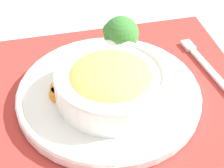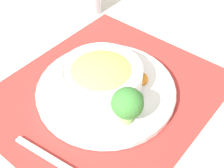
# 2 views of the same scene
# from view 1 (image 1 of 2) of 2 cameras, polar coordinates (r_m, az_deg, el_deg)

# --- Properties ---
(ground_plane) EXTENTS (4.00, 4.00, 0.00)m
(ground_plane) POSITION_cam_1_polar(r_m,az_deg,el_deg) (0.66, -0.50, -2.38)
(ground_plane) COLOR beige
(placemat) EXTENTS (0.53, 0.46, 0.00)m
(placemat) POSITION_cam_1_polar(r_m,az_deg,el_deg) (0.66, -0.50, -2.26)
(placemat) COLOR #B2332D
(placemat) RESTS_ON ground_plane
(plate) EXTENTS (0.32, 0.32, 0.02)m
(plate) POSITION_cam_1_polar(r_m,az_deg,el_deg) (0.65, -0.51, -1.41)
(plate) COLOR white
(plate) RESTS_ON placemat
(bowl) EXTENTS (0.19, 0.19, 0.06)m
(bowl) POSITION_cam_1_polar(r_m,az_deg,el_deg) (0.61, 0.00, 0.30)
(bowl) COLOR white
(bowl) RESTS_ON plate
(broccoli_floret) EXTENTS (0.07, 0.07, 0.08)m
(broccoli_floret) POSITION_cam_1_polar(r_m,az_deg,el_deg) (0.69, 1.34, 7.57)
(broccoli_floret) COLOR #84AD5B
(broccoli_floret) RESTS_ON plate
(carrot_slice_near) EXTENTS (0.05, 0.05, 0.01)m
(carrot_slice_near) POSITION_cam_1_polar(r_m,az_deg,el_deg) (0.67, -6.90, 0.48)
(carrot_slice_near) COLOR orange
(carrot_slice_near) RESTS_ON plate
(carrot_slice_middle) EXTENTS (0.05, 0.05, 0.01)m
(carrot_slice_middle) POSITION_cam_1_polar(r_m,az_deg,el_deg) (0.65, -7.33, -0.47)
(carrot_slice_middle) COLOR orange
(carrot_slice_middle) RESTS_ON plate
(carrot_slice_far) EXTENTS (0.05, 0.05, 0.01)m
(carrot_slice_far) POSITION_cam_1_polar(r_m,az_deg,el_deg) (0.64, -7.45, -1.49)
(carrot_slice_far) COLOR orange
(carrot_slice_far) RESTS_ON plate
(fork) EXTENTS (0.03, 0.18, 0.01)m
(fork) POSITION_cam_1_polar(r_m,az_deg,el_deg) (0.75, 13.59, 3.38)
(fork) COLOR silver
(fork) RESTS_ON placemat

